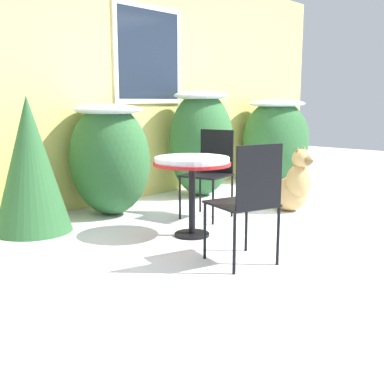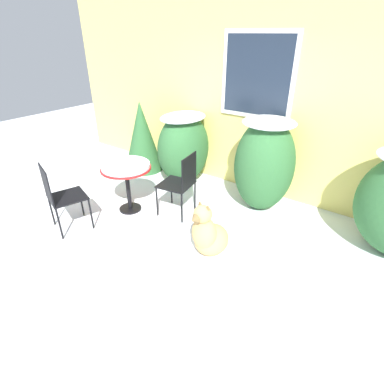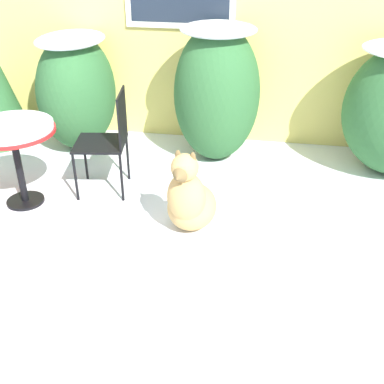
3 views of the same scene
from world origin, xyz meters
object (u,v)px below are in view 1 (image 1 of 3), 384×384
at_px(patio_chair_far_side, 248,198).
at_px(dog, 293,187).
at_px(patio_chair_near_table, 210,169).
at_px(patio_table, 192,168).

relative_size(patio_chair_far_side, dog, 1.26).
bearing_deg(patio_chair_near_table, patio_table, -71.55).
bearing_deg(patio_chair_far_side, dog, -141.70).
bearing_deg(patio_chair_near_table, dog, 48.03).
xyz_separation_m(patio_chair_far_side, dog, (1.87, 0.70, -0.25)).
bearing_deg(dog, patio_chair_near_table, 156.32).
xyz_separation_m(patio_table, patio_chair_far_side, (-0.33, -0.87, -0.11)).
bearing_deg(patio_table, patio_chair_near_table, 27.44).
distance_m(patio_table, patio_chair_near_table, 0.81).
bearing_deg(dog, patio_chair_far_side, -150.35).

